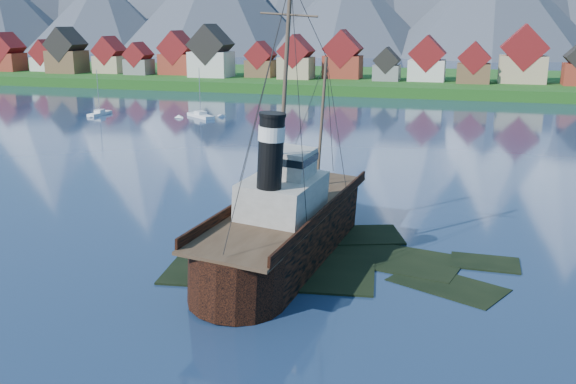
# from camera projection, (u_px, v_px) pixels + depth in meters

# --- Properties ---
(ground) EXTENTS (1400.00, 1400.00, 0.00)m
(ground) POSITION_uv_depth(u_px,v_px,m) (310.00, 266.00, 57.06)
(ground) COLOR #192B48
(ground) RESTS_ON ground
(shoal) EXTENTS (31.71, 21.24, 1.14)m
(shoal) POSITION_uv_depth(u_px,v_px,m) (334.00, 263.00, 58.66)
(shoal) COLOR black
(shoal) RESTS_ON ground
(shore_bank) EXTENTS (600.00, 80.00, 3.20)m
(shore_bank) POSITION_uv_depth(u_px,v_px,m) (436.00, 86.00, 214.71)
(shore_bank) COLOR #184714
(shore_bank) RESTS_ON ground
(seawall) EXTENTS (600.00, 2.50, 2.00)m
(seawall) POSITION_uv_depth(u_px,v_px,m) (427.00, 99.00, 179.47)
(seawall) COLOR #3F3D38
(seawall) RESTS_ON ground
(town) EXTENTS (250.96, 16.69, 17.30)m
(town) POSITION_uv_depth(u_px,v_px,m) (328.00, 60.00, 204.81)
(town) COLOR maroon
(town) RESTS_ON ground
(tugboat_wreck) EXTENTS (7.51, 32.37, 25.65)m
(tugboat_wreck) POSITION_uv_depth(u_px,v_px,m) (290.00, 219.00, 59.70)
(tugboat_wreck) COLOR black
(tugboat_wreck) RESTS_ON ground
(sailboat_b) EXTENTS (2.06, 7.54, 10.87)m
(sailboat_b) POSITION_uv_depth(u_px,v_px,m) (100.00, 114.00, 148.01)
(sailboat_b) COLOR silver
(sailboat_b) RESTS_ON ground
(sailboat_c) EXTENTS (8.43, 7.28, 11.54)m
(sailboat_c) POSITION_uv_depth(u_px,v_px,m) (201.00, 116.00, 144.55)
(sailboat_c) COLOR silver
(sailboat_c) RESTS_ON ground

